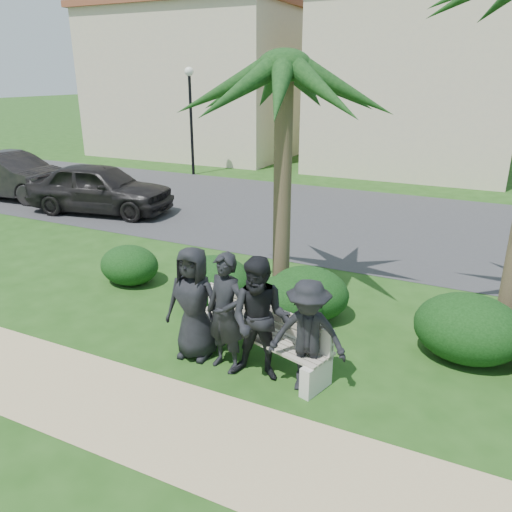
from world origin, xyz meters
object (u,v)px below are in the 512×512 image
object	(u,v)px
park_bench	(256,337)
man_d	(307,336)
car_b	(11,176)
street_lamp	(190,102)
man_b	(226,313)
palm_left	(285,69)
man_c	(260,320)
man_a	(194,303)
car_a	(100,188)

from	to	relation	value
park_bench	man_d	size ratio (longest dim) A/B	1.58
car_b	street_lamp	bearing A→B (deg)	-31.88
car_b	man_b	bearing A→B (deg)	-121.87
palm_left	park_bench	bearing A→B (deg)	-75.79
palm_left	car_b	xyz separation A→B (m)	(-11.48, 3.46, -3.33)
street_lamp	man_c	world-z (taller)	street_lamp
man_d	car_b	size ratio (longest dim) A/B	0.34
park_bench	car_b	bearing A→B (deg)	170.77
man_c	car_b	xyz separation A→B (m)	(-12.29, 6.09, -0.13)
man_b	car_b	distance (m)	13.24
man_d	palm_left	world-z (taller)	palm_left
man_a	man_d	xyz separation A→B (m)	(1.80, -0.08, -0.07)
park_bench	man_c	xyz separation A→B (m)	(0.24, -0.38, 0.52)
man_b	car_a	size ratio (longest dim) A/B	0.40
man_b	car_a	distance (m)	9.68
man_d	car_a	xyz separation A→B (m)	(-8.87, 5.90, -0.04)
man_b	man_d	bearing A→B (deg)	13.97
man_c	car_b	world-z (taller)	man_c
man_a	car_a	distance (m)	9.16
park_bench	car_a	distance (m)	9.70
man_d	car_a	bearing A→B (deg)	132.57
park_bench	car_a	bearing A→B (deg)	161.25
man_b	car_a	bearing A→B (deg)	155.17
man_b	car_b	xyz separation A→B (m)	(-11.76, 6.10, -0.12)
car_a	car_b	size ratio (longest dim) A/B	0.96
park_bench	car_a	size ratio (longest dim) A/B	0.56
park_bench	palm_left	size ratio (longest dim) A/B	0.50
car_a	man_c	bearing A→B (deg)	-136.10
man_c	car_a	size ratio (longest dim) A/B	0.40
street_lamp	man_b	size ratio (longest dim) A/B	2.44
street_lamp	car_b	size ratio (longest dim) A/B	0.93
man_d	palm_left	distance (m)	4.47
park_bench	man_a	bearing A→B (deg)	-146.28
street_lamp	man_b	xyz separation A→B (m)	(8.48, -12.41, -2.07)
man_a	man_b	bearing A→B (deg)	-14.44
palm_left	car_a	size ratio (longest dim) A/B	1.14
car_a	car_b	xyz separation A→B (m)	(-4.10, 0.17, 0.01)
street_lamp	car_b	xyz separation A→B (m)	(-3.27, -6.31, -2.18)
park_bench	man_c	bearing A→B (deg)	-41.23
man_a	car_b	xyz separation A→B (m)	(-11.17, 6.00, -0.10)
man_c	car_b	distance (m)	13.72
palm_left	car_b	distance (m)	12.44
park_bench	man_c	world-z (taller)	man_c
man_b	man_c	distance (m)	0.53
man_a	man_c	distance (m)	1.13
man_d	car_a	world-z (taller)	man_d
man_b	man_c	size ratio (longest dim) A/B	0.99
man_b	man_a	bearing A→B (deg)	-176.65
man_c	car_a	world-z (taller)	man_c
man_c	palm_left	world-z (taller)	palm_left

